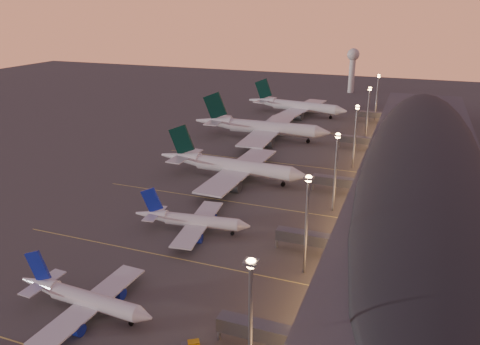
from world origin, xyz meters
name	(u,v)px	position (x,y,z in m)	size (l,w,h in m)	color
ground	(175,248)	(0.00, 0.00, 0.00)	(700.00, 700.00, 0.00)	#43403E
airliner_narrow_south	(84,299)	(-4.82, -32.04, 3.21)	(34.72, 31.00, 12.42)	silver
airliner_narrow_north	(192,221)	(-0.16, 10.91, 3.26)	(35.32, 31.78, 12.61)	silver
airliner_wide_near	(231,166)	(-5.76, 55.67, 4.98)	(60.45, 55.01, 19.36)	silver
airliner_wide_mid	(261,127)	(-12.94, 113.30, 5.69)	(68.90, 62.64, 22.08)	silver
airliner_wide_far	(296,106)	(-9.93, 171.75, 5.22)	(63.28, 58.24, 20.27)	silver
terminal_building	(422,164)	(61.84, 72.47, 8.78)	(56.35, 255.00, 17.46)	#48484D
light_masts	(348,139)	(36.00, 65.00, 17.55)	(2.20, 217.20, 25.90)	gray
radar_tower	(353,63)	(10.00, 260.00, 21.87)	(9.00, 9.00, 32.50)	silver
lane_markings	(230,195)	(0.00, 40.00, 0.01)	(90.00, 180.36, 0.00)	#D8C659
baggage_tug_b	(191,344)	(21.64, -33.78, 0.48)	(3.70, 2.99, 1.05)	#CC9010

